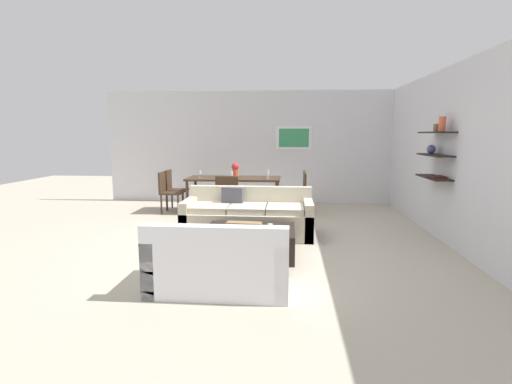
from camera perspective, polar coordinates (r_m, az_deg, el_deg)
name	(u,v)px	position (r m, az deg, el deg)	size (l,w,h in m)	color
ground_plane	(251,240)	(6.22, -0.77, -7.11)	(18.00, 18.00, 0.00)	#BCB29E
back_wall_unit	(278,147)	(9.50, 3.19, 6.55)	(8.40, 0.09, 2.70)	silver
right_wall_shelf_unit	(440,154)	(7.00, 25.35, 5.04)	(0.34, 8.20, 2.70)	silver
sofa_beige	(248,218)	(6.48, -1.16, -3.81)	(2.12, 0.90, 0.78)	beige
loveseat_white	(221,262)	(4.31, -5.19, -10.23)	(1.49, 0.90, 0.78)	white
coffee_table	(250,242)	(5.44, -0.90, -7.33)	(1.24, 0.92, 0.38)	black
decorative_bowl	(244,226)	(5.39, -1.82, -4.98)	(0.36, 0.36, 0.07)	#19666B
candle_jar	(270,227)	(5.30, 2.10, -5.17)	(0.08, 0.08, 0.09)	silver
apple_on_coffee_table	(237,224)	(5.46, -2.82, -4.78)	(0.08, 0.08, 0.08)	#669E2D
dining_table	(234,181)	(8.35, -3.27, 1.66)	(1.98, 0.86, 0.75)	#422D1E
dining_chair_foot	(228,195)	(7.56, -4.16, -0.42)	(0.44, 0.44, 0.88)	#422D1E
dining_chair_left_near	(168,189)	(8.50, -12.82, 0.39)	(0.44, 0.44, 0.88)	#422D1E
dining_chair_right_near	(299,191)	(8.10, 6.39, 0.15)	(0.44, 0.44, 0.88)	#422D1E
dining_chair_left_far	(173,187)	(8.87, -12.06, 0.74)	(0.44, 0.44, 0.88)	#422D1E
dining_chair_right_far	(299,188)	(8.48, 6.33, 0.53)	(0.44, 0.44, 0.88)	#422D1E
wine_glass_right_far	(268,172)	(8.37, 1.73, 2.91)	(0.06, 0.06, 0.16)	silver
wine_glass_left_near	(200,172)	(8.36, -8.29, 2.87)	(0.07, 0.07, 0.16)	silver
wine_glass_foot	(231,174)	(7.97, -3.66, 2.71)	(0.07, 0.07, 0.18)	silver
wine_glass_right_near	(267,173)	(8.16, 1.65, 2.77)	(0.07, 0.07, 0.16)	silver
centerpiece_vase	(235,170)	(8.27, -3.05, 3.30)	(0.16, 0.16, 0.32)	#D85933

